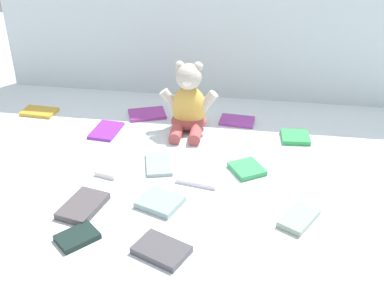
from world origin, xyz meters
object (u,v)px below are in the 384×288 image
(book_case_1, at_px, (161,250))
(book_case_6, at_px, (295,137))
(book_case_3, at_px, (237,121))
(book_case_9, at_px, (247,169))
(book_case_5, at_px, (39,112))
(book_case_10, at_px, (147,114))
(book_case_0, at_px, (201,176))
(book_case_8, at_px, (106,131))
(book_case_13, at_px, (77,237))
(book_case_11, at_px, (160,202))
(teddy_bear, at_px, (189,105))
(book_case_2, at_px, (159,164))
(book_case_12, at_px, (83,206))
(book_case_7, at_px, (113,167))
(book_case_4, at_px, (299,218))

(book_case_1, height_order, book_case_6, book_case_1)
(book_case_3, relative_size, book_case_9, 1.27)
(book_case_1, xyz_separation_m, book_case_3, (0.13, 0.72, -0.00))
(book_case_5, xyz_separation_m, book_case_10, (0.41, 0.04, -0.00))
(book_case_5, xyz_separation_m, book_case_9, (0.81, -0.29, 0.00))
(book_case_0, height_order, book_case_10, book_case_0)
(book_case_1, height_order, book_case_8, book_case_1)
(book_case_6, distance_m, book_case_8, 0.66)
(book_case_6, relative_size, book_case_13, 0.95)
(book_case_0, distance_m, book_case_11, 0.18)
(teddy_bear, height_order, book_case_2, teddy_bear)
(book_case_2, height_order, book_case_11, book_case_11)
(book_case_9, distance_m, book_case_12, 0.51)
(book_case_8, bearing_deg, book_case_3, 22.70)
(book_case_6, bearing_deg, book_case_11, -46.05)
(book_case_11, bearing_deg, book_case_13, 155.55)
(book_case_2, xyz_separation_m, book_case_13, (-0.13, -0.37, 0.00))
(book_case_0, xyz_separation_m, book_case_13, (-0.27, -0.32, 0.00))
(book_case_3, distance_m, book_case_8, 0.48)
(book_case_3, xyz_separation_m, book_case_5, (-0.75, -0.04, -0.00))
(book_case_1, bearing_deg, book_case_5, 65.63)
(book_case_2, distance_m, book_case_8, 0.30)
(book_case_13, bearing_deg, teddy_bear, 116.11)
(book_case_5, xyz_separation_m, book_case_13, (0.40, -0.67, 0.00))
(book_case_2, bearing_deg, book_case_8, 125.31)
(book_case_3, bearing_deg, book_case_7, -38.85)
(book_case_7, height_order, book_case_12, book_case_12)
(book_case_1, xyz_separation_m, book_case_13, (-0.22, 0.02, -0.00))
(book_case_5, bearing_deg, book_case_1, -134.28)
(teddy_bear, relative_size, book_case_3, 2.02)
(book_case_2, relative_size, book_case_5, 1.04)
(book_case_2, xyz_separation_m, book_case_4, (0.42, -0.21, 0.00))
(book_case_8, bearing_deg, book_case_2, -34.18)
(book_case_2, relative_size, book_case_4, 1.10)
(book_case_1, distance_m, book_case_10, 0.76)
(book_case_1, relative_size, book_case_5, 0.99)
(book_case_6, bearing_deg, book_case_12, -55.12)
(book_case_5, height_order, book_case_9, book_case_9)
(book_case_6, xyz_separation_m, book_case_10, (-0.55, 0.10, -0.00))
(book_case_3, xyz_separation_m, book_case_11, (-0.18, -0.53, 0.00))
(book_case_4, distance_m, book_case_11, 0.38)
(teddy_bear, bearing_deg, book_case_7, -123.77)
(book_case_5, bearing_deg, book_case_0, -113.88)
(book_case_0, xyz_separation_m, book_case_11, (-0.09, -0.15, 0.00))
(book_case_1, relative_size, book_case_10, 0.94)
(book_case_9, bearing_deg, book_case_5, 128.41)
(book_case_6, bearing_deg, book_case_7, -68.19)
(book_case_0, height_order, book_case_5, book_case_0)
(book_case_3, relative_size, book_case_11, 1.10)
(book_case_7, xyz_separation_m, book_case_8, (-0.10, 0.24, -0.00))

